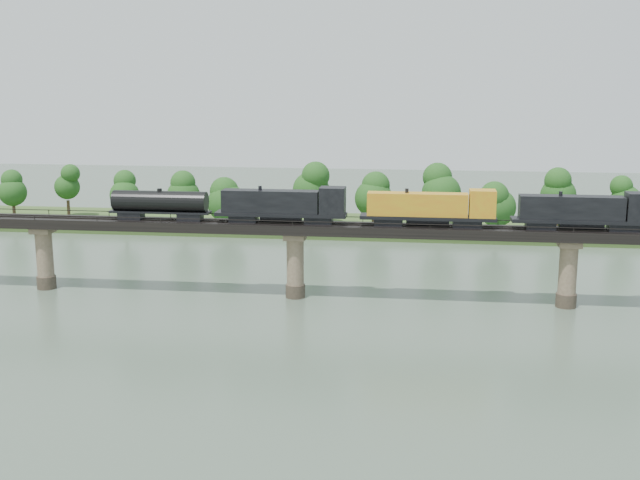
# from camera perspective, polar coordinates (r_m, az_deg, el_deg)

# --- Properties ---
(ground) EXTENTS (400.00, 400.00, 0.00)m
(ground) POSITION_cam_1_polar(r_m,az_deg,el_deg) (94.46, -4.70, -8.98)
(ground) COLOR #3C4D3E
(ground) RESTS_ON ground
(far_bank) EXTENTS (300.00, 24.00, 1.60)m
(far_bank) POSITION_cam_1_polar(r_m,az_deg,el_deg) (175.42, 1.11, 1.02)
(far_bank) COLOR #2D471C
(far_bank) RESTS_ON ground
(bridge) EXTENTS (236.00, 30.00, 11.50)m
(bridge) POSITION_cam_1_polar(r_m,az_deg,el_deg) (121.12, -1.77, -1.59)
(bridge) COLOR #473A2D
(bridge) RESTS_ON ground
(bridge_superstructure) EXTENTS (220.00, 4.90, 0.75)m
(bridge_superstructure) POSITION_cam_1_polar(r_m,az_deg,el_deg) (119.82, -1.79, 1.36)
(bridge_superstructure) COLOR black
(bridge_superstructure) RESTS_ON bridge
(far_treeline) EXTENTS (289.06, 17.54, 13.60)m
(far_treeline) POSITION_cam_1_polar(r_m,az_deg,el_deg) (170.82, -1.79, 3.46)
(far_treeline) COLOR #382619
(far_treeline) RESTS_ON far_bank
(freight_train) EXTENTS (79.89, 3.11, 5.50)m
(freight_train) POSITION_cam_1_polar(r_m,az_deg,el_deg) (118.08, 4.24, 2.32)
(freight_train) COLOR black
(freight_train) RESTS_ON bridge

